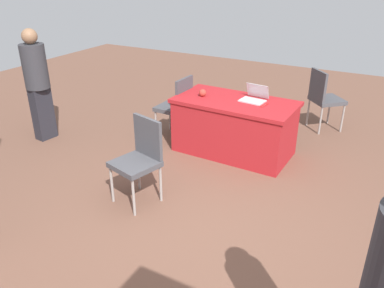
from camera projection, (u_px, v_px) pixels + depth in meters
ground_plane at (201, 237)px, 3.81m from camera, size 14.40×14.40×0.00m
table_foreground at (234, 127)px, 5.35m from camera, size 1.64×0.89×0.76m
chair_tucked_left at (177, 104)px, 5.71m from camera, size 0.46×0.46×0.95m
chair_aisle at (140, 156)px, 4.20m from camera, size 0.54×0.54×0.95m
chair_by_pillar at (324, 96)px, 6.02m from camera, size 0.62×0.62×0.96m
person_attendee_browsing at (37, 80)px, 5.57m from camera, size 0.38×0.38×1.63m
laptop_silver at (254, 98)px, 5.16m from camera, size 0.35×0.32×0.21m
yarn_ball at (203, 93)px, 5.32m from camera, size 0.10×0.10×0.10m
scissors_red at (264, 105)px, 5.00m from camera, size 0.06×0.18×0.01m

